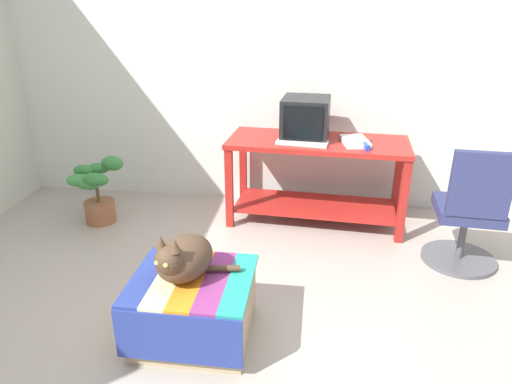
% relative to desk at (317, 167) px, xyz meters
% --- Properties ---
extents(ground_plane, '(14.00, 14.00, 0.00)m').
position_rel_desk_xyz_m(ground_plane, '(-0.41, -1.60, -0.49)').
color(ground_plane, '#9E9389').
extents(back_wall, '(8.00, 0.10, 2.60)m').
position_rel_desk_xyz_m(back_wall, '(-0.41, 0.45, 0.81)').
color(back_wall, silver).
rests_on(back_wall, ground_plane).
extents(desk, '(1.48, 0.68, 0.72)m').
position_rel_desk_xyz_m(desk, '(0.00, 0.00, 0.00)').
color(desk, maroon).
rests_on(desk, ground_plane).
extents(tv_monitor, '(0.40, 0.42, 0.33)m').
position_rel_desk_xyz_m(tv_monitor, '(-0.11, 0.05, 0.39)').
color(tv_monitor, black).
rests_on(tv_monitor, desk).
extents(keyboard, '(0.42, 0.21, 0.02)m').
position_rel_desk_xyz_m(keyboard, '(-0.12, -0.12, 0.24)').
color(keyboard, beige).
rests_on(keyboard, desk).
extents(book, '(0.24, 0.33, 0.04)m').
position_rel_desk_xyz_m(book, '(0.29, -0.06, 0.25)').
color(book, white).
rests_on(book, desk).
extents(ottoman_with_blanket, '(0.65, 0.60, 0.38)m').
position_rel_desk_xyz_m(ottoman_with_blanket, '(-0.64, -1.58, -0.30)').
color(ottoman_with_blanket, tan).
rests_on(ottoman_with_blanket, ground_plane).
extents(cat, '(0.47, 0.43, 0.30)m').
position_rel_desk_xyz_m(cat, '(-0.68, -1.58, 0.01)').
color(cat, '#473323').
rests_on(cat, ottoman_with_blanket).
extents(potted_plant, '(0.47, 0.35, 0.59)m').
position_rel_desk_xyz_m(potted_plant, '(-1.81, -0.28, -0.19)').
color(potted_plant, brown).
rests_on(potted_plant, ground_plane).
extents(office_chair, '(0.52, 0.52, 0.89)m').
position_rel_desk_xyz_m(office_chair, '(1.05, -0.59, -0.10)').
color(office_chair, '#4C4C51').
rests_on(office_chair, ground_plane).
extents(stapler, '(0.06, 0.12, 0.04)m').
position_rel_desk_xyz_m(stapler, '(0.36, -0.19, 0.25)').
color(stapler, '#2342B7').
rests_on(stapler, desk).
extents(pen, '(0.02, 0.14, 0.01)m').
position_rel_desk_xyz_m(pen, '(0.42, -0.02, 0.23)').
color(pen, black).
rests_on(pen, desk).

